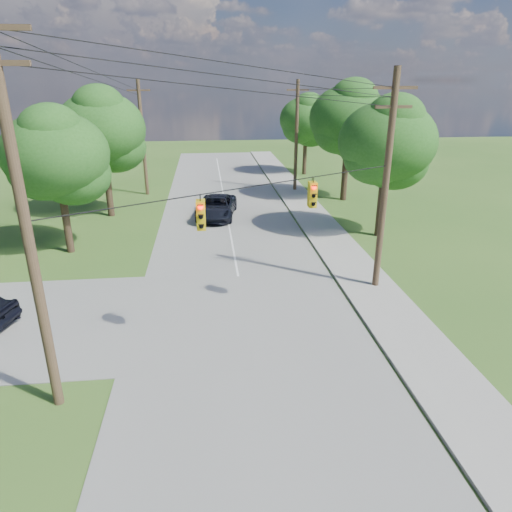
{
  "coord_description": "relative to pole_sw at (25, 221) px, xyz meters",
  "views": [
    {
      "loc": [
        0.5,
        -12.48,
        9.9
      ],
      "look_at": [
        2.42,
        5.0,
        3.11
      ],
      "focal_mm": 32.0,
      "sensor_mm": 36.0,
      "label": 1
    }
  ],
  "objects": [
    {
      "name": "ground",
      "position": [
        4.6,
        -0.4,
        -6.23
      ],
      "size": [
        140.0,
        140.0,
        0.0
      ],
      "primitive_type": "plane",
      "color": "#32591D",
      "rests_on": "ground"
    },
    {
      "name": "main_road",
      "position": [
        6.6,
        4.6,
        -6.21
      ],
      "size": [
        10.0,
        100.0,
        0.03
      ],
      "primitive_type": "cube",
      "color": "gray",
      "rests_on": "ground"
    },
    {
      "name": "sidewalk_east",
      "position": [
        13.3,
        4.6,
        -6.17
      ],
      "size": [
        2.6,
        100.0,
        0.12
      ],
      "primitive_type": "cube",
      "color": "gray",
      "rests_on": "ground"
    },
    {
      "name": "pole_sw",
      "position": [
        0.0,
        0.0,
        0.0
      ],
      "size": [
        2.0,
        0.32,
        12.0
      ],
      "color": "brown",
      "rests_on": "ground"
    },
    {
      "name": "pole_ne",
      "position": [
        13.5,
        7.6,
        -0.76
      ],
      "size": [
        2.0,
        0.32,
        10.5
      ],
      "color": "brown",
      "rests_on": "ground"
    },
    {
      "name": "pole_north_e",
      "position": [
        13.5,
        29.6,
        -1.1
      ],
      "size": [
        2.0,
        0.32,
        10.0
      ],
      "color": "brown",
      "rests_on": "ground"
    },
    {
      "name": "pole_north_w",
      "position": [
        -0.4,
        29.6,
        -1.1
      ],
      "size": [
        2.0,
        0.32,
        10.0
      ],
      "color": "brown",
      "rests_on": "ground"
    },
    {
      "name": "power_lines",
      "position": [
        6.1,
        11.14,
        2.93
      ],
      "size": [
        13.93,
        29.62,
        4.93
      ],
      "color": "black",
      "rests_on": "ground"
    },
    {
      "name": "traffic_signals",
      "position": [
        7.15,
        4.03,
        -0.73
      ],
      "size": [
        4.91,
        3.27,
        1.05
      ],
      "color": "yellow",
      "rests_on": "ground"
    },
    {
      "name": "tree_w_near",
      "position": [
        -3.4,
        14.6,
        -0.3
      ],
      "size": [
        6.0,
        6.0,
        8.4
      ],
      "color": "#483124",
      "rests_on": "ground"
    },
    {
      "name": "tree_w_mid",
      "position": [
        -2.4,
        22.6,
        0.35
      ],
      "size": [
        6.4,
        6.4,
        9.22
      ],
      "color": "#483124",
      "rests_on": "ground"
    },
    {
      "name": "tree_w_far",
      "position": [
        -4.4,
        32.6,
        0.02
      ],
      "size": [
        6.0,
        6.0,
        8.73
      ],
      "color": "#483124",
      "rests_on": "ground"
    },
    {
      "name": "tree_e_near",
      "position": [
        16.6,
        15.6,
        0.02
      ],
      "size": [
        6.2,
        6.2,
        8.81
      ],
      "color": "#483124",
      "rests_on": "ground"
    },
    {
      "name": "tree_e_mid",
      "position": [
        17.1,
        25.6,
        0.68
      ],
      "size": [
        6.6,
        6.6,
        9.64
      ],
      "color": "#483124",
      "rests_on": "ground"
    },
    {
      "name": "tree_e_far",
      "position": [
        16.1,
        37.6,
        -0.31
      ],
      "size": [
        5.8,
        5.8,
        8.32
      ],
      "color": "#483124",
      "rests_on": "ground"
    },
    {
      "name": "car_main_north",
      "position": [
        5.79,
        21.19,
        -5.39
      ],
      "size": [
        3.56,
        6.17,
        1.62
      ],
      "primitive_type": "imported",
      "rotation": [
        0.0,
        0.0,
        -0.16
      ],
      "color": "black",
      "rests_on": "main_road"
    }
  ]
}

